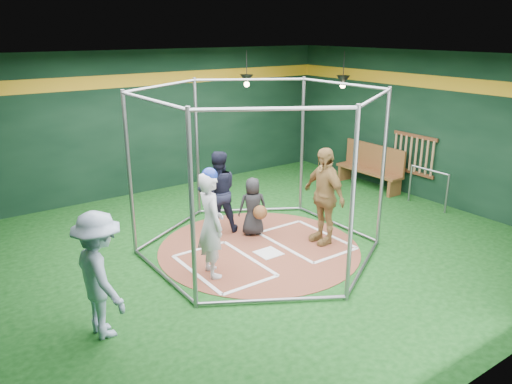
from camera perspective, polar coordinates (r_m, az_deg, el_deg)
room_shell at (r=8.93m, az=0.34°, el=3.84°), size 10.10×9.10×3.53m
clay_disc at (r=9.52m, az=0.35°, el=-6.42°), size 3.80×3.80×0.01m
home_plate at (r=9.29m, az=1.44°, el=-6.98°), size 0.43×0.43×0.01m
batter_box_left at (r=8.85m, az=-3.74°, el=-8.38°), size 1.17×1.77×0.01m
batter_box_right at (r=9.88m, az=5.70°, el=-5.50°), size 1.17×1.77×0.01m
batting_cage at (r=9.00m, az=0.37°, el=2.26°), size 4.05×4.67×3.00m
bat_rack at (r=12.78m, az=17.54°, el=4.14°), size 0.07×1.25×0.98m
pendant_lamp_near at (r=12.92m, az=-1.07°, el=12.74°), size 0.34×0.34×0.90m
pendant_lamp_far at (r=12.84m, az=9.91°, el=12.45°), size 0.34×0.34×0.90m
batter_figure at (r=8.22m, az=-5.18°, el=-3.53°), size 0.55×0.72×1.87m
visitor_leopard at (r=9.55m, az=7.76°, el=-0.41°), size 0.53×1.13×1.88m
catcher_figure at (r=9.91m, az=-0.31°, el=-1.71°), size 0.68×0.68×1.17m
umpire at (r=10.03m, az=-4.39°, el=0.02°), size 0.99×0.89×1.68m
bystander_blue at (r=6.96m, az=-17.38°, el=-9.06°), size 0.71×1.17×1.76m
dugout_bench at (r=13.31m, az=13.06°, el=2.94°), size 0.45×1.93×1.13m
steel_railing at (r=12.16m, az=19.13°, el=1.10°), size 0.05×1.05×0.91m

